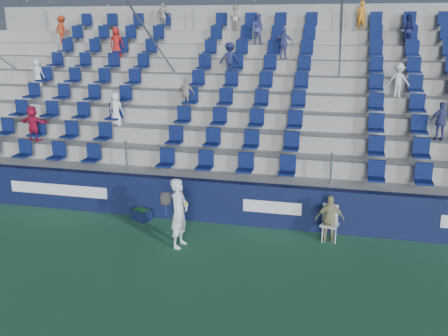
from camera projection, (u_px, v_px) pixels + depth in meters
name	position (u px, v px, depth m)	size (l,w,h in m)	color
ground	(186.00, 272.00, 11.29)	(70.00, 70.00, 0.00)	#2E6D47
sponsor_wall	(220.00, 202.00, 14.07)	(24.00, 0.32, 1.20)	#10163B
grandstand	(253.00, 117.00, 18.41)	(24.00, 8.17, 6.63)	#A3A39E
tennis_player	(179.00, 213.00, 12.41)	(0.69, 0.70, 1.78)	white
line_judge_chair	(330.00, 220.00, 12.93)	(0.50, 0.52, 0.94)	white
line_judge	(330.00, 219.00, 12.76)	(0.73, 0.30, 1.24)	tan
ball_bin	(141.00, 214.00, 14.32)	(0.67, 0.56, 0.32)	#0F1738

